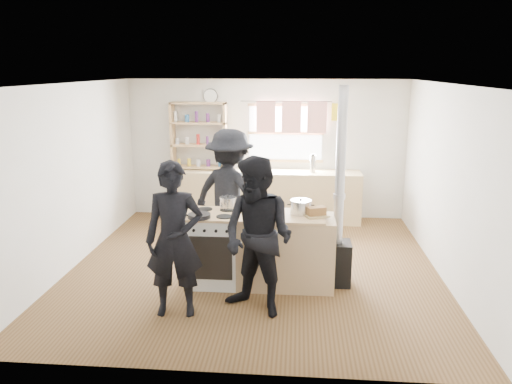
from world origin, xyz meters
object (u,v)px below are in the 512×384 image
roast_tray (259,210)px  flue_heater (338,236)px  stockpot_stove (228,203)px  person_far (230,194)px  stockpot_counter (301,207)px  bread_board (316,212)px  person_near_right (258,237)px  thermos (313,164)px  cooking_island (262,249)px  person_near_left (174,240)px  skillet_greens (199,216)px

roast_tray → flue_heater: flue_heater is taller
stockpot_stove → person_far: 0.71m
stockpot_counter → bread_board: size_ratio=0.79×
bread_board → person_far: (-1.19, 0.96, -0.05)m
stockpot_counter → person_far: (-1.00, 0.86, -0.08)m
person_near_right → person_far: 1.76m
bread_board → person_far: person_far is taller
thermos → flue_heater: 2.72m
cooking_island → stockpot_counter: bearing=7.1°
roast_tray → stockpot_stove: bearing=160.8°
stockpot_stove → person_near_right: person_near_right is taller
flue_heater → person_near_right: bearing=-137.8°
person_near_right → stockpot_stove: bearing=145.5°
flue_heater → stockpot_stove: bearing=174.8°
stockpot_stove → thermos: bearing=65.8°
thermos → cooking_island: (-0.70, -2.77, -0.59)m
stockpot_counter → roast_tray: bearing=178.3°
stockpot_stove → person_near_left: person_near_left is taller
thermos → stockpot_stove: bearing=-114.2°
cooking_island → bread_board: 0.85m
cooking_island → thermos: bearing=75.9°
skillet_greens → flue_heater: 1.75m
stockpot_stove → stockpot_counter: (0.93, -0.16, 0.01)m
thermos → person_near_right: 3.59m
thermos → flue_heater: bearing=-84.6°
person_near_right → person_far: person_far is taller
person_near_left → person_far: bearing=71.7°
stockpot_stove → cooking_island: bearing=-26.0°
cooking_island → flue_heater: flue_heater is taller
stockpot_counter → cooking_island: bearing=-172.9°
roast_tray → stockpot_stove: stockpot_stove is taller
person_near_left → cooking_island: bearing=37.3°
flue_heater → person_near_left: flue_heater is taller
thermos → stockpot_counter: (-0.22, -2.71, -0.03)m
cooking_island → skillet_greens: bearing=-164.0°
person_near_left → skillet_greens: bearing=70.3°
thermos → person_near_right: (-0.68, -3.52, -0.16)m
thermos → roast_tray: thermos is taller
cooking_island → skillet_greens: (-0.74, -0.21, 0.49)m
cooking_island → bread_board: size_ratio=5.87×
person_near_left → stockpot_stove: bearing=61.2°
flue_heater → person_far: 1.71m
skillet_greens → bread_board: bearing=7.0°
thermos → stockpot_counter: thermos is taller
thermos → roast_tray: (-0.73, -2.69, -0.09)m
thermos → stockpot_stove: size_ratio=1.40×
bread_board → person_far: bearing=141.1°
stockpot_stove → person_near_right: (0.47, -0.97, -0.12)m
flue_heater → person_far: (-1.47, 0.83, 0.29)m
roast_tray → stockpot_counter: 0.52m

